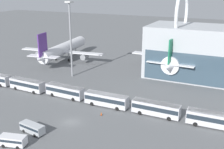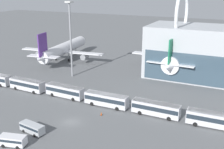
{
  "view_description": "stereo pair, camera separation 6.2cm",
  "coord_description": "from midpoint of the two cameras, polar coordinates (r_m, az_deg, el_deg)",
  "views": [
    {
      "loc": [
        32.63,
        -47.52,
        29.57
      ],
      "look_at": [
        -1.18,
        24.42,
        4.0
      ],
      "focal_mm": 45.0,
      "sensor_mm": 36.0,
      "label": 1
    },
    {
      "loc": [
        32.69,
        -47.49,
        29.57
      ],
      "look_at": [
        -1.18,
        24.42,
        4.0
      ],
      "focal_mm": 45.0,
      "sensor_mm": 36.0,
      "label": 2
    }
  ],
  "objects": [
    {
      "name": "service_van_crossing",
      "position": [
        58.25,
        -19.55,
        -12.42
      ],
      "size": [
        5.48,
        3.29,
        2.06
      ],
      "rotation": [
        0.0,
        0.0,
        0.24
      ],
      "color": "silver",
      "rests_on": "ground_plane"
    },
    {
      "name": "shuttle_bus_1",
      "position": [
        85.08,
        -16.89,
        -1.91
      ],
      "size": [
        11.46,
        3.09,
        3.34
      ],
      "rotation": [
        0.0,
        0.0,
        -0.04
      ],
      "color": "silver",
      "rests_on": "ground_plane"
    },
    {
      "name": "shuttle_bus_5",
      "position": [
        64.91,
        19.91,
        -8.5
      ],
      "size": [
        11.39,
        2.78,
        3.34
      ],
      "rotation": [
        0.0,
        0.0,
        0.01
      ],
      "color": "silver",
      "rests_on": "ground_plane"
    },
    {
      "name": "ground_plane",
      "position": [
        64.79,
        -8.41,
        -9.53
      ],
      "size": [
        440.0,
        440.0,
        0.0
      ],
      "primitive_type": "plane",
      "color": "slate"
    },
    {
      "name": "shuttle_bus_4",
      "position": [
        66.99,
        8.89,
        -6.74
      ],
      "size": [
        11.41,
        2.83,
        3.34
      ],
      "rotation": [
        0.0,
        0.0,
        -0.02
      ],
      "color": "silver",
      "rests_on": "ground_plane"
    },
    {
      "name": "floodlight_mast",
      "position": [
        92.39,
        -8.46,
        8.24
      ],
      "size": [
        2.01,
        2.01,
        24.63
      ],
      "color": "gray",
      "rests_on": "ground_plane"
    },
    {
      "name": "airliner_at_gate_far",
      "position": [
        104.24,
        14.37,
        3.95
      ],
      "size": [
        38.28,
        42.4,
        13.93
      ],
      "rotation": [
        0.0,
        0.0,
        1.52
      ],
      "color": "white",
      "rests_on": "ground_plane"
    },
    {
      "name": "service_van_foreground",
      "position": [
        61.52,
        -15.92,
        -10.33
      ],
      "size": [
        5.98,
        2.72,
        2.09
      ],
      "rotation": [
        0.0,
        0.0,
        3.0
      ],
      "color": "#B2B7BC",
      "rests_on": "ground_plane"
    },
    {
      "name": "lane_stripe_0",
      "position": [
        73.26,
        5.76,
        -6.07
      ],
      "size": [
        7.82,
        2.57,
        0.01
      ],
      "primitive_type": "cube",
      "rotation": [
        0.0,
        0.0,
        0.29
      ],
      "color": "silver",
      "rests_on": "ground_plane"
    },
    {
      "name": "shuttle_bus_2",
      "position": [
        77.7,
        -9.56,
        -3.25
      ],
      "size": [
        11.48,
        3.15,
        3.34
      ],
      "rotation": [
        0.0,
        0.0,
        -0.05
      ],
      "color": "silver",
      "rests_on": "ground_plane"
    },
    {
      "name": "shuttle_bus_3",
      "position": [
        71.09,
        -1.18,
        -5.03
      ],
      "size": [
        11.37,
        2.71,
        3.34
      ],
      "rotation": [
        0.0,
        0.0,
        0.0
      ],
      "color": "silver",
      "rests_on": "ground_plane"
    },
    {
      "name": "airliner_at_gate_near",
      "position": [
        115.28,
        -10.07,
        5.08
      ],
      "size": [
        35.53,
        38.87,
        13.38
      ],
      "rotation": [
        0.0,
        0.0,
        1.7
      ],
      "color": "white",
      "rests_on": "ground_plane"
    },
    {
      "name": "traffic_cone_1",
      "position": [
        67.06,
        -2.21,
        -7.97
      ],
      "size": [
        0.52,
        0.52,
        0.82
      ],
      "color": "black",
      "rests_on": "ground_plane"
    }
  ]
}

